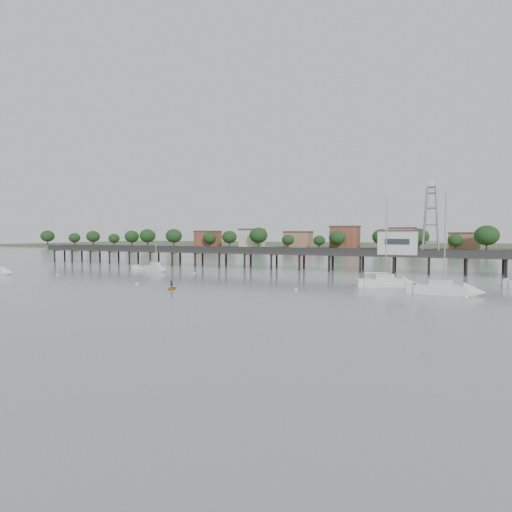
{
  "coord_description": "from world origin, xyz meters",
  "views": [
    {
      "loc": [
        32.16,
        -36.8,
        8.47
      ],
      "look_at": [
        -0.69,
        42.0,
        4.0
      ],
      "focal_mm": 30.0,
      "sensor_mm": 36.0,
      "label": 1
    }
  ],
  "objects_px": {
    "sailboat_c": "(392,282)",
    "pier": "(288,253)",
    "sailboat_b": "(158,269)",
    "yellow_dinghy": "(172,289)",
    "lattice_tower": "(431,221)",
    "white_tender": "(138,268)",
    "sailboat_d": "(453,290)"
  },
  "relations": [
    {
      "from": "pier",
      "to": "lattice_tower",
      "type": "xyz_separation_m",
      "value": [
        31.5,
        0.0,
        7.31
      ]
    },
    {
      "from": "sailboat_c",
      "to": "sailboat_b",
      "type": "distance_m",
      "value": 51.53
    },
    {
      "from": "sailboat_c",
      "to": "sailboat_d",
      "type": "relative_size",
      "value": 0.97
    },
    {
      "from": "sailboat_c",
      "to": "yellow_dinghy",
      "type": "distance_m",
      "value": 34.98
    },
    {
      "from": "pier",
      "to": "sailboat_b",
      "type": "relative_size",
      "value": 14.2
    },
    {
      "from": "sailboat_d",
      "to": "yellow_dinghy",
      "type": "distance_m",
      "value": 40.7
    },
    {
      "from": "sailboat_d",
      "to": "sailboat_b",
      "type": "relative_size",
      "value": 1.45
    },
    {
      "from": "lattice_tower",
      "to": "sailboat_d",
      "type": "bearing_deg",
      "value": -84.25
    },
    {
      "from": "pier",
      "to": "white_tender",
      "type": "height_order",
      "value": "pier"
    },
    {
      "from": "lattice_tower",
      "to": "sailboat_d",
      "type": "relative_size",
      "value": 1.01
    },
    {
      "from": "sailboat_b",
      "to": "pier",
      "type": "bearing_deg",
      "value": 51.64
    },
    {
      "from": "lattice_tower",
      "to": "sailboat_b",
      "type": "xyz_separation_m",
      "value": [
        -56.32,
        -17.39,
        -10.44
      ]
    },
    {
      "from": "lattice_tower",
      "to": "yellow_dinghy",
      "type": "height_order",
      "value": "lattice_tower"
    },
    {
      "from": "sailboat_d",
      "to": "sailboat_c",
      "type": "bearing_deg",
      "value": 140.96
    },
    {
      "from": "sailboat_c",
      "to": "sailboat_d",
      "type": "bearing_deg",
      "value": -64.22
    },
    {
      "from": "pier",
      "to": "sailboat_d",
      "type": "xyz_separation_m",
      "value": [
        34.71,
        -31.87,
        -3.16
      ]
    },
    {
      "from": "yellow_dinghy",
      "to": "lattice_tower",
      "type": "bearing_deg",
      "value": 36.58
    },
    {
      "from": "pier",
      "to": "white_tender",
      "type": "distance_m",
      "value": 35.54
    },
    {
      "from": "lattice_tower",
      "to": "white_tender",
      "type": "relative_size",
      "value": 4.71
    },
    {
      "from": "sailboat_c",
      "to": "sailboat_d",
      "type": "distance_m",
      "value": 10.82
    },
    {
      "from": "sailboat_c",
      "to": "white_tender",
      "type": "height_order",
      "value": "sailboat_c"
    },
    {
      "from": "sailboat_d",
      "to": "white_tender",
      "type": "bearing_deg",
      "value": 163.67
    },
    {
      "from": "sailboat_b",
      "to": "sailboat_d",
      "type": "bearing_deg",
      "value": 2.96
    },
    {
      "from": "sailboat_c",
      "to": "white_tender",
      "type": "relative_size",
      "value": 4.53
    },
    {
      "from": "pier",
      "to": "sailboat_b",
      "type": "distance_m",
      "value": 30.47
    },
    {
      "from": "sailboat_b",
      "to": "yellow_dinghy",
      "type": "relative_size",
      "value": 4.61
    },
    {
      "from": "lattice_tower",
      "to": "white_tender",
      "type": "bearing_deg",
      "value": -166.97
    },
    {
      "from": "sailboat_d",
      "to": "sailboat_b",
      "type": "height_order",
      "value": "sailboat_d"
    },
    {
      "from": "white_tender",
      "to": "yellow_dinghy",
      "type": "bearing_deg",
      "value": -50.64
    },
    {
      "from": "sailboat_c",
      "to": "pier",
      "type": "bearing_deg",
      "value": 108.7
    },
    {
      "from": "sailboat_d",
      "to": "sailboat_b",
      "type": "bearing_deg",
      "value": 164.38
    },
    {
      "from": "lattice_tower",
      "to": "sailboat_c",
      "type": "distance_m",
      "value": 27.95
    }
  ]
}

